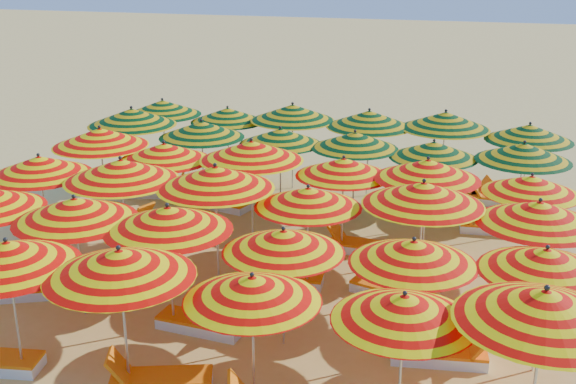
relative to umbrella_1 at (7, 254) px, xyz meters
The scene contains 49 objects.
ground 6.84m from the umbrella_1, 61.28° to the left, with size 120.00×120.00×0.00m, color #E2BA64.
umbrella_1 is the anchor object (origin of this frame).
umbrella_2 2.02m from the umbrella_1, ahead, with size 2.90×2.90×2.61m.
umbrella_3 4.21m from the umbrella_1, ahead, with size 2.79×2.79×2.33m.
umbrella_4 6.55m from the umbrella_1, ahead, with size 2.51×2.51×2.33m.
umbrella_5 8.48m from the umbrella_1, ahead, with size 3.06×3.06×2.69m.
umbrella_7 2.18m from the umbrella_1, 91.59° to the left, with size 3.21×3.21×2.57m.
umbrella_8 2.89m from the umbrella_1, 48.86° to the left, with size 2.50×2.50×2.59m.
umbrella_9 4.68m from the umbrella_1, 27.31° to the left, with size 2.28×2.28×2.37m.
umbrella_10 6.84m from the umbrella_1, 19.26° to the left, with size 2.26×2.26×2.39m.
umbrella_11 8.98m from the umbrella_1, 15.97° to the left, with size 2.55×2.55×2.40m.
umbrella_12 5.23m from the umbrella_1, 118.30° to the left, with size 3.02×3.02×2.55m.
umbrella_13 4.41m from the umbrella_1, 93.21° to the left, with size 3.40×3.40×2.71m.
umbrella_14 4.86m from the umbrella_1, 66.05° to the left, with size 3.13×3.13×2.72m.
umbrella_15 6.01m from the umbrella_1, 47.99° to the left, with size 2.42×2.42×2.41m.
umbrella_16 7.93m from the umbrella_1, 36.58° to the left, with size 2.62×2.62×2.66m.
umbrella_17 9.69m from the umbrella_1, 27.54° to the left, with size 2.48×2.48×2.54m.
umbrella_18 7.34m from the umbrella_1, 107.78° to the left, with size 2.73×2.73×2.67m.
umbrella_19 6.62m from the umbrella_1, 92.14° to the left, with size 2.67×2.67×2.50m.
umbrella_20 7.01m from the umbrella_1, 73.20° to the left, with size 3.11×3.11×2.71m.
umbrella_21 8.01m from the umbrella_1, 57.43° to the left, with size 2.40×2.40×2.43m.
umbrella_22 9.15m from the umbrella_1, 46.74° to the left, with size 2.72×2.72×2.59m.
umbrella_23 10.97m from the umbrella_1, 38.73° to the left, with size 2.72×2.72×2.33m.
umbrella_24 9.49m from the umbrella_1, 104.94° to the left, with size 3.41×3.41×2.73m.
umbrella_25 8.91m from the umbrella_1, 91.13° to the left, with size 3.01×3.01×2.55m.
umbrella_26 9.38m from the umbrella_1, 77.40° to the left, with size 2.30×2.30×2.43m.
umbrella_27 10.00m from the umbrella_1, 65.58° to the left, with size 2.79×2.79×2.48m.
umbrella_28 10.87m from the umbrella_1, 55.04° to the left, with size 2.72×2.72×2.42m.
umbrella_29 12.31m from the umbrella_1, 46.77° to the left, with size 2.71×2.71×2.53m.
umbrella_30 11.40m from the umbrella_1, 102.19° to the left, with size 2.47×2.47×2.58m.
umbrella_31 11.19m from the umbrella_1, 91.26° to the left, with size 2.81×2.81×2.45m.
umbrella_32 11.25m from the umbrella_1, 80.48° to the left, with size 2.61×2.61×2.70m.
umbrella_33 11.78m from the umbrella_1, 69.17° to the left, with size 3.30×3.30×2.67m.
umbrella_34 12.89m from the umbrella_1, 60.55° to the left, with size 3.03×3.03×2.72m.
umbrella_35 13.98m from the umbrella_1, 51.90° to the left, with size 2.68×2.68×2.55m.
lounger_1 3.29m from the umbrella_1, ahead, with size 1.83×1.11×0.69m.
lounger_3 3.66m from the umbrella_1, 122.98° to the left, with size 1.82×1.25×0.69m.
lounger_4 3.93m from the umbrella_1, 41.31° to the left, with size 1.78×0.74×0.69m.
lounger_5 7.72m from the umbrella_1, 18.29° to the left, with size 1.79×0.81×0.69m.
lounger_6 6.08m from the umbrella_1, 53.15° to the left, with size 1.78×0.73×0.69m.
lounger_7 7.75m from the umbrella_1, 38.27° to the left, with size 1.83×1.05×0.69m.
lounger_8 7.53m from the umbrella_1, 103.16° to the left, with size 1.83×1.16×0.69m.
lounger_9 8.58m from the umbrella_1, 54.67° to the left, with size 1.77×0.71×0.69m.
lounger_10 9.67m from the umbrella_1, 101.29° to the left, with size 1.82×1.01×0.69m.
lounger_11 9.06m from the umbrella_1, 87.26° to the left, with size 1.82×1.02×0.69m.
lounger_12 12.11m from the umbrella_1, 48.98° to the left, with size 1.77×0.71×0.69m.
lounger_13 13.50m from the umbrella_1, 58.67° to the left, with size 1.82×1.02×0.69m.
lounger_14 13.95m from the umbrella_1, 54.41° to the left, with size 1.79×0.78×0.69m.
beachgoer_a 7.60m from the umbrella_1, 30.84° to the left, with size 0.56×0.37×1.53m, color tan.
Camera 1 is at (4.36, -14.97, 7.10)m, focal length 45.00 mm.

